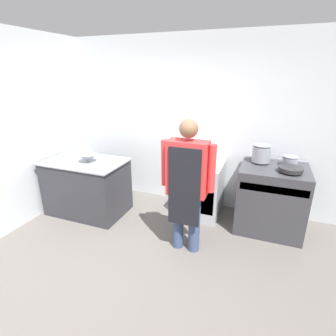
{
  "coord_description": "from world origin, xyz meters",
  "views": [
    {
      "loc": [
        1.28,
        -1.99,
        2.13
      ],
      "look_at": [
        0.09,
        1.13,
        0.91
      ],
      "focal_mm": 28.0,
      "sensor_mm": 36.0,
      "label": 1
    }
  ],
  "objects_px": {
    "stove": "(271,198)",
    "person_cook": "(187,180)",
    "sauce_pot": "(290,160)",
    "saute_pan": "(291,169)",
    "mixing_bowl": "(88,158)",
    "fridge_unit": "(202,189)",
    "stock_pot": "(262,153)"
  },
  "relations": [
    {
      "from": "person_cook",
      "to": "sauce_pot",
      "type": "relative_size",
      "value": 8.46
    },
    {
      "from": "sauce_pot",
      "to": "stock_pot",
      "type": "bearing_deg",
      "value": -180.0
    },
    {
      "from": "stove",
      "to": "person_cook",
      "type": "distance_m",
      "value": 1.4
    },
    {
      "from": "stove",
      "to": "stock_pot",
      "type": "height_order",
      "value": "stock_pot"
    },
    {
      "from": "person_cook",
      "to": "mixing_bowl",
      "type": "relative_size",
      "value": 5.97
    },
    {
      "from": "person_cook",
      "to": "mixing_bowl",
      "type": "bearing_deg",
      "value": 168.13
    },
    {
      "from": "saute_pan",
      "to": "stove",
      "type": "bearing_deg",
      "value": 143.36
    },
    {
      "from": "fridge_unit",
      "to": "person_cook",
      "type": "bearing_deg",
      "value": -88.16
    },
    {
      "from": "stove",
      "to": "stock_pot",
      "type": "relative_size",
      "value": 3.67
    },
    {
      "from": "fridge_unit",
      "to": "mixing_bowl",
      "type": "bearing_deg",
      "value": -159.48
    },
    {
      "from": "sauce_pot",
      "to": "saute_pan",
      "type": "bearing_deg",
      "value": -90.0
    },
    {
      "from": "mixing_bowl",
      "to": "saute_pan",
      "type": "distance_m",
      "value": 2.84
    },
    {
      "from": "mixing_bowl",
      "to": "stove",
      "type": "bearing_deg",
      "value": 11.6
    },
    {
      "from": "stove",
      "to": "sauce_pot",
      "type": "bearing_deg",
      "value": 37.1
    },
    {
      "from": "person_cook",
      "to": "stock_pot",
      "type": "distance_m",
      "value": 1.29
    },
    {
      "from": "stove",
      "to": "saute_pan",
      "type": "relative_size",
      "value": 3.17
    },
    {
      "from": "stove",
      "to": "fridge_unit",
      "type": "bearing_deg",
      "value": 175.89
    },
    {
      "from": "stove",
      "to": "mixing_bowl",
      "type": "xyz_separation_m",
      "value": [
        -2.64,
        -0.54,
        0.45
      ]
    },
    {
      "from": "stock_pot",
      "to": "saute_pan",
      "type": "bearing_deg",
      "value": -35.22
    },
    {
      "from": "fridge_unit",
      "to": "person_cook",
      "type": "relative_size",
      "value": 0.5
    },
    {
      "from": "stove",
      "to": "mixing_bowl",
      "type": "relative_size",
      "value": 3.41
    },
    {
      "from": "person_cook",
      "to": "saute_pan",
      "type": "distance_m",
      "value": 1.37
    },
    {
      "from": "mixing_bowl",
      "to": "stock_pot",
      "type": "relative_size",
      "value": 1.07
    },
    {
      "from": "stove",
      "to": "fridge_unit",
      "type": "distance_m",
      "value": 1.0
    },
    {
      "from": "fridge_unit",
      "to": "stock_pot",
      "type": "relative_size",
      "value": 3.22
    },
    {
      "from": "person_cook",
      "to": "saute_pan",
      "type": "bearing_deg",
      "value": 33.55
    },
    {
      "from": "mixing_bowl",
      "to": "stock_pot",
      "type": "bearing_deg",
      "value": 15.49
    },
    {
      "from": "mixing_bowl",
      "to": "sauce_pot",
      "type": "xyz_separation_m",
      "value": [
        2.81,
        0.68,
        0.09
      ]
    },
    {
      "from": "saute_pan",
      "to": "sauce_pot",
      "type": "height_order",
      "value": "sauce_pot"
    },
    {
      "from": "sauce_pot",
      "to": "mixing_bowl",
      "type": "bearing_deg",
      "value": -166.51
    },
    {
      "from": "stove",
      "to": "sauce_pot",
      "type": "height_order",
      "value": "sauce_pot"
    },
    {
      "from": "person_cook",
      "to": "mixing_bowl",
      "type": "xyz_separation_m",
      "value": [
        -1.67,
        0.35,
        -0.02
      ]
    }
  ]
}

